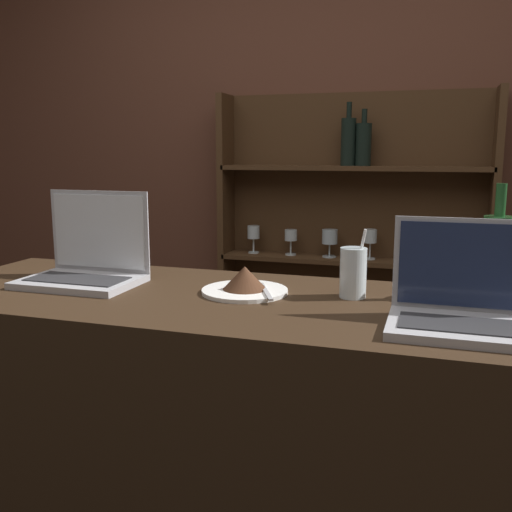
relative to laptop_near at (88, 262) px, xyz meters
The scene contains 8 objects.
bar_counter 0.72m from the laptop_near, ahead, with size 1.61×0.58×1.06m.
back_wall 1.46m from the laptop_near, 73.18° to the left, with size 7.00×0.06×2.70m.
back_shelf 1.42m from the laptop_near, 67.77° to the left, with size 1.22×0.18×1.67m.
laptop_near is the anchor object (origin of this frame).
laptop_far 0.97m from the laptop_near, ahead, with size 0.30×0.21×0.22m.
cake_plate 0.45m from the laptop_near, ahead, with size 0.22×0.22×0.07m.
water_glass 0.71m from the laptop_near, ahead, with size 0.06×0.06×0.17m.
wine_bottle_green 1.05m from the laptop_near, ahead, with size 0.07×0.07×0.28m.
Camera 1 is at (0.48, -0.98, 1.41)m, focal length 40.00 mm.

